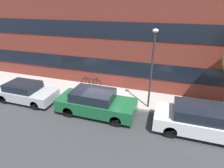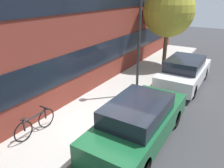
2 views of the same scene
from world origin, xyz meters
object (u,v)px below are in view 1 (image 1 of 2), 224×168
parked_car_white (200,120)px  fire_hydrant (41,84)px  bicycle (91,82)px  lamp_post (152,62)px  parked_car_green (96,103)px  parked_car_silver (26,92)px

parked_car_white → fire_hydrant: 10.60m
bicycle → lamp_post: bearing=-19.1°
lamp_post → parked_car_white: bearing=-28.1°
parked_car_green → fire_hydrant: size_ratio=5.74×
parked_car_silver → fire_hydrant: size_ratio=5.07×
bicycle → parked_car_green: bearing=-61.9°
fire_hydrant → parked_car_silver: bearing=-89.7°
parked_car_green → bicycle: parked_car_green is taller
parked_car_silver → fire_hydrant: parked_car_silver is taller
lamp_post → bicycle: bearing=161.0°
parked_car_silver → parked_car_white: size_ratio=0.89×
parked_car_green → lamp_post: bearing=26.5°
parked_car_green → parked_car_white: size_ratio=1.01×
parked_car_green → fire_hydrant: parked_car_green is taller
parked_car_white → fire_hydrant: bearing=171.9°
parked_car_silver → fire_hydrant: (-0.01, 1.50, -0.10)m
parked_car_silver → bicycle: parked_car_silver is taller
bicycle → parked_car_silver: bearing=-138.9°
parked_car_green → parked_car_white: parked_car_green is taller
parked_car_green → bicycle: 3.36m
parked_car_white → fire_hydrant: size_ratio=5.68×
parked_car_white → parked_car_silver: bearing=-180.0°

